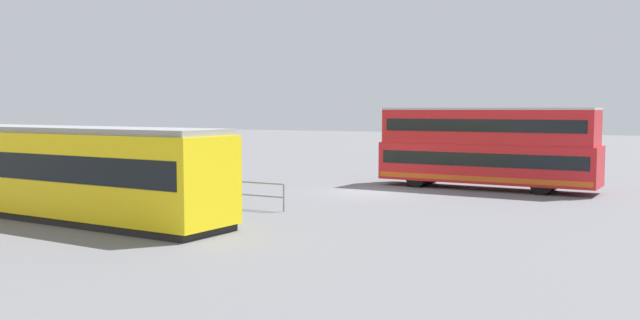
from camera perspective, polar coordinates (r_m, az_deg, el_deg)
name	(u,v)px	position (r m, az deg, el deg)	size (l,w,h in m)	color
ground_plane	(371,192)	(32.41, 4.23, -2.69)	(160.00, 160.00, 0.00)	slate
double_decker_bus	(486,148)	(34.48, 13.61, 1.00)	(10.65, 3.29, 3.97)	red
tram_yellow	(67,171)	(26.08, -20.18, -0.87)	(13.80, 4.06, 3.28)	yellow
pedestrian_near_railing	(231,180)	(29.08, -7.41, -1.67)	(0.42, 0.42, 1.62)	#4C3F2D
pedestrian_railing	(220,188)	(27.96, -8.24, -2.33)	(6.08, 0.45, 1.08)	gray
info_sign	(115,162)	(30.80, -16.61, -0.13)	(1.26, 0.16, 2.35)	slate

